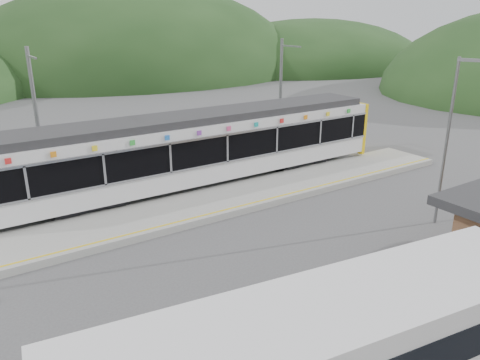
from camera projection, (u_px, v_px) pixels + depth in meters
ground at (273, 227)px, 19.31m from camera, size 120.00×120.00×0.00m
hills at (303, 169)px, 26.69m from camera, size 146.00×149.00×26.00m
platform at (230, 199)px, 21.86m from camera, size 26.00×3.20×0.30m
yellow_line at (246, 204)px, 20.78m from camera, size 26.00×0.10×0.01m
train at (203, 146)px, 23.41m from camera, size 20.44×3.01×3.74m
catenary_mast_west at (38, 123)px, 21.20m from camera, size 0.18×1.80×7.00m
catenary_mast_east at (281, 96)px, 28.49m from camera, size 0.18×1.80×7.00m
lamp_post at (452, 129)px, 18.29m from camera, size 0.51×1.22×6.79m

